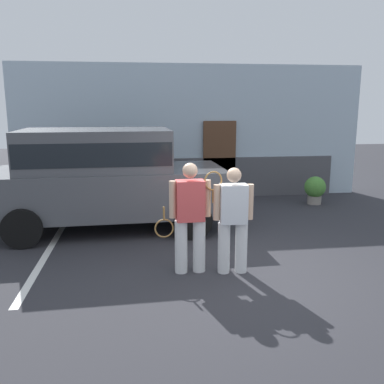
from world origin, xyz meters
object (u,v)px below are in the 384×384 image
(tennis_player_woman, at_px, (233,219))
(potted_plant_by_porch, at_px, (315,189))
(parked_suv, at_px, (105,174))
(tennis_player_man, at_px, (190,217))

(tennis_player_woman, xyz_separation_m, potted_plant_by_porch, (3.14, 4.14, -0.45))
(parked_suv, distance_m, tennis_player_man, 2.89)
(parked_suv, height_order, potted_plant_by_porch, parked_suv)
(parked_suv, height_order, tennis_player_man, parked_suv)
(parked_suv, distance_m, tennis_player_woman, 3.33)
(tennis_player_man, xyz_separation_m, potted_plant_by_porch, (3.78, 4.04, -0.47))
(parked_suv, height_order, tennis_player_woman, parked_suv)
(parked_suv, distance_m, potted_plant_by_porch, 5.48)
(tennis_player_man, distance_m, tennis_player_woman, 0.65)
(tennis_player_man, height_order, potted_plant_by_porch, tennis_player_man)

